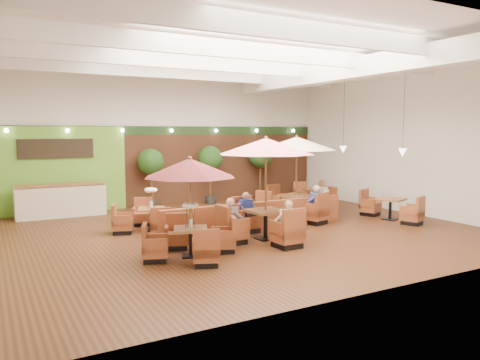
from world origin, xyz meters
TOP-DOWN VIEW (x-y plane):
  - room at (0.25, 1.22)m, footprint 14.04×14.00m
  - service_counter at (-4.40, 5.10)m, footprint 3.00×0.75m
  - booth_divider at (0.53, -0.20)m, footprint 6.34×0.29m
  - table_0 at (-2.44, -2.00)m, footprint 2.54×2.54m
  - table_1 at (0.04, -1.33)m, footprint 2.76×2.85m
  - table_2 at (2.69, 0.82)m, footprint 2.98×2.98m
  - table_3 at (-2.56, 1.33)m, footprint 1.77×2.51m
  - table_4 at (5.40, -0.92)m, footprint 1.08×2.66m
  - table_5 at (5.02, 2.81)m, footprint 1.00×2.47m
  - topiary_0 at (-1.02, 5.30)m, footprint 1.01×1.01m
  - topiary_1 at (1.53, 5.30)m, footprint 1.04×1.04m
  - topiary_2 at (3.97, 5.30)m, footprint 1.07×1.07m
  - diner_0 at (0.11, -2.39)m, footprint 0.39×0.31m
  - diner_1 at (0.11, -0.26)m, footprint 0.38×0.31m
  - diner_2 at (-0.95, -1.33)m, footprint 0.37×0.42m
  - diner_3 at (2.69, -0.24)m, footprint 0.46×0.44m
  - diner_4 at (3.75, 0.82)m, footprint 0.39×0.45m

SIDE VIEW (x-z plane):
  - table_5 at x=5.02m, z-range -0.10..0.77m
  - table_4 at x=5.40m, z-range -0.11..0.83m
  - booth_divider at x=0.53m, z-range 0.00..0.88m
  - table_3 at x=-2.56m, z-range -0.30..1.18m
  - service_counter at x=-4.40m, z-range -0.01..1.17m
  - diner_1 at x=0.11m, z-range 0.37..1.11m
  - diner_0 at x=0.11m, z-range 0.36..1.16m
  - diner_2 at x=-0.95m, z-range 0.36..1.16m
  - diner_3 at x=2.69m, z-range 0.36..1.18m
  - diner_4 at x=3.75m, z-range 0.35..1.20m
  - table_0 at x=-2.44m, z-range 0.44..2.89m
  - topiary_0 at x=-1.02m, z-range 0.58..2.93m
  - topiary_1 at x=1.53m, z-range 0.59..3.01m
  - topiary_2 at x=3.97m, z-range 0.61..3.09m
  - table_2 at x=2.69m, z-range 0.50..3.39m
  - table_1 at x=0.04m, z-range 0.62..3.52m
  - room at x=0.25m, z-range 0.87..6.39m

